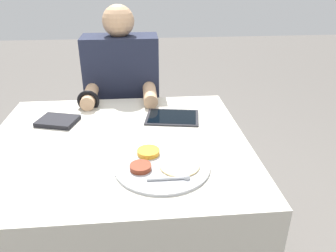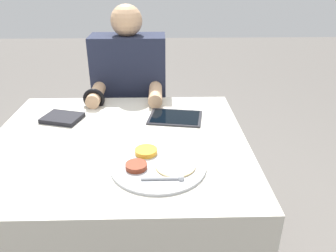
# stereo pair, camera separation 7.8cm
# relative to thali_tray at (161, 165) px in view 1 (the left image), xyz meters

# --- Properties ---
(dining_table) EXTENTS (1.05, 0.95, 0.75)m
(dining_table) POSITION_rel_thali_tray_xyz_m (-0.16, 0.21, -0.38)
(dining_table) COLOR beige
(dining_table) RESTS_ON ground_plane
(thali_tray) EXTENTS (0.34, 0.34, 0.03)m
(thali_tray) POSITION_rel_thali_tray_xyz_m (0.00, 0.00, 0.00)
(thali_tray) COLOR #B7BABF
(thali_tray) RESTS_ON dining_table
(red_notebook) EXTENTS (0.20, 0.17, 0.02)m
(red_notebook) POSITION_rel_thali_tray_xyz_m (-0.44, 0.40, 0.00)
(red_notebook) COLOR silver
(red_notebook) RESTS_ON dining_table
(tablet_device) EXTENTS (0.27, 0.21, 0.01)m
(tablet_device) POSITION_rel_thali_tray_xyz_m (0.08, 0.41, -0.00)
(tablet_device) COLOR #28282D
(tablet_device) RESTS_ON dining_table
(person_diner) EXTENTS (0.42, 0.43, 1.21)m
(person_diner) POSITION_rel_thali_tray_xyz_m (-0.17, 0.84, -0.19)
(person_diner) COLOR black
(person_diner) RESTS_ON ground_plane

